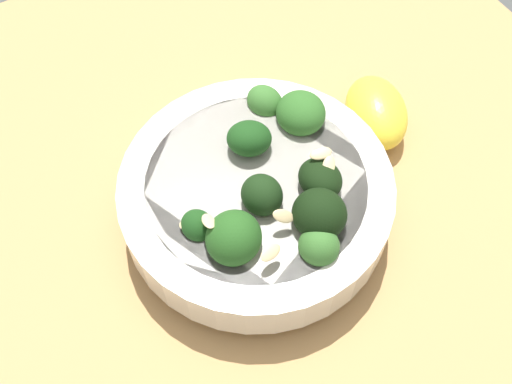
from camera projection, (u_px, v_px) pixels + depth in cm
name	position (u px, v px, depth cm)	size (l,w,h in cm)	color
ground_plane	(271.00, 162.00, 59.39)	(65.98, 65.98, 3.83)	tan
bowl_of_broccoli	(259.00, 194.00, 50.68)	(22.66, 22.66, 9.35)	silver
lemon_wedge	(376.00, 112.00, 57.23)	(8.26, 5.60, 4.70)	yellow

